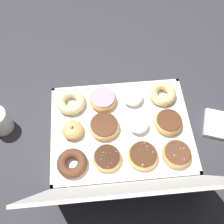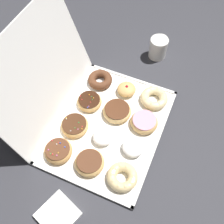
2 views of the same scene
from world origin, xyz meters
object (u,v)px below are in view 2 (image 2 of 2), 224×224
object	(u,v)px
donut_box	(110,126)
coffee_mug	(158,47)
powdered_filled_donut_1	(133,147)
chocolate_cake_ring_donut_11	(100,80)
jelly_filled_donut_7	(126,89)
cruller_donut_3	(154,98)
pink_frosted_donut_2	(144,122)
sprinkle_donut_8	(58,151)
chocolate_frosted_donut_4	(90,162)
napkin_stack	(58,215)
sprinkle_donut_10	(89,101)
chocolate_frosted_donut_6	(117,111)
cruller_donut_0	(122,177)
powdered_filled_donut_5	(102,137)
sprinkle_donut_9	(75,125)

from	to	relation	value
donut_box	coffee_mug	distance (m)	0.48
powdered_filled_donut_1	chocolate_cake_ring_donut_11	xyz separation A→B (m)	(0.26, 0.26, -0.00)
jelly_filled_donut_7	cruller_donut_3	bearing A→B (deg)	-87.89
pink_frosted_donut_2	donut_box	bearing A→B (deg)	115.79
sprinkle_donut_8	chocolate_cake_ring_donut_11	xyz separation A→B (m)	(0.39, -0.00, -0.00)
chocolate_frosted_donut_4	napkin_stack	size ratio (longest dim) A/B	0.93
jelly_filled_donut_7	sprinkle_donut_10	xyz separation A→B (m)	(-0.12, 0.12, -0.00)
chocolate_frosted_donut_6	cruller_donut_0	bearing A→B (deg)	-153.27
chocolate_frosted_donut_6	napkin_stack	world-z (taller)	chocolate_frosted_donut_6
powdered_filled_donut_5	jelly_filled_donut_7	distance (m)	0.26
donut_box	cruller_donut_0	xyz separation A→B (m)	(-0.19, -0.13, 0.02)
chocolate_cake_ring_donut_11	napkin_stack	bearing A→B (deg)	-169.38
donut_box	coffee_mug	bearing A→B (deg)	-6.38
pink_frosted_donut_2	powdered_filled_donut_5	xyz separation A→B (m)	(-0.13, 0.13, -0.00)
sprinkle_donut_8	coffee_mug	size ratio (longest dim) A/B	1.04
chocolate_frosted_donut_6	napkin_stack	distance (m)	0.47
pink_frosted_donut_2	chocolate_cake_ring_donut_11	xyz separation A→B (m)	(0.13, 0.26, -0.00)
donut_box	powdered_filled_donut_1	bearing A→B (deg)	-115.95
cruller_donut_0	chocolate_frosted_donut_4	distance (m)	0.13
sprinkle_donut_10	jelly_filled_donut_7	bearing A→B (deg)	-44.36
pink_frosted_donut_2	sprinkle_donut_8	world-z (taller)	sprinkle_donut_8
pink_frosted_donut_2	napkin_stack	bearing A→B (deg)	161.76
pink_frosted_donut_2	powdered_filled_donut_5	world-z (taller)	same
powdered_filled_donut_1	napkin_stack	xyz separation A→B (m)	(-0.33, 0.15, -0.02)
pink_frosted_donut_2	cruller_donut_3	xyz separation A→B (m)	(0.13, 0.00, -0.00)
sprinkle_donut_9	cruller_donut_0	bearing A→B (deg)	-115.02
donut_box	chocolate_cake_ring_donut_11	world-z (taller)	chocolate_cake_ring_donut_11
coffee_mug	donut_box	bearing A→B (deg)	173.62
cruller_donut_3	sprinkle_donut_10	size ratio (longest dim) A/B	1.11
chocolate_frosted_donut_4	sprinkle_donut_10	bearing A→B (deg)	26.20
powdered_filled_donut_5	coffee_mug	bearing A→B (deg)	-5.91
powdered_filled_donut_5	chocolate_frosted_donut_6	size ratio (longest dim) A/B	0.67
pink_frosted_donut_2	cruller_donut_0	bearing A→B (deg)	-178.79
sprinkle_donut_10	napkin_stack	xyz separation A→B (m)	(-0.46, -0.10, -0.02)
chocolate_frosted_donut_4	chocolate_frosted_donut_6	bearing A→B (deg)	-1.28
jelly_filled_donut_7	chocolate_frosted_donut_4	bearing A→B (deg)	-179.44
cruller_donut_0	chocolate_frosted_donut_6	xyz separation A→B (m)	(0.26, 0.13, -0.00)
donut_box	napkin_stack	xyz separation A→B (m)	(-0.40, 0.02, 0.00)
sprinkle_donut_10	napkin_stack	size ratio (longest dim) A/B	0.88
pink_frosted_donut_2	jelly_filled_donut_7	world-z (taller)	jelly_filled_donut_7
chocolate_frosted_donut_4	coffee_mug	distance (m)	0.67
pink_frosted_donut_2	chocolate_frosted_donut_6	xyz separation A→B (m)	(0.00, 0.12, -0.00)
sprinkle_donut_10	chocolate_cake_ring_donut_11	size ratio (longest dim) A/B	0.96
chocolate_frosted_donut_4	jelly_filled_donut_7	world-z (taller)	jelly_filled_donut_7
napkin_stack	powdered_filled_donut_5	bearing A→B (deg)	-3.30
chocolate_cake_ring_donut_11	chocolate_frosted_donut_6	bearing A→B (deg)	-132.67
cruller_donut_3	chocolate_frosted_donut_4	size ratio (longest dim) A/B	1.06
chocolate_frosted_donut_6	cruller_donut_3	bearing A→B (deg)	-43.95
powdered_filled_donut_5	cruller_donut_0	bearing A→B (deg)	-131.15
cruller_donut_3	chocolate_frosted_donut_4	world-z (taller)	chocolate_frosted_donut_4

